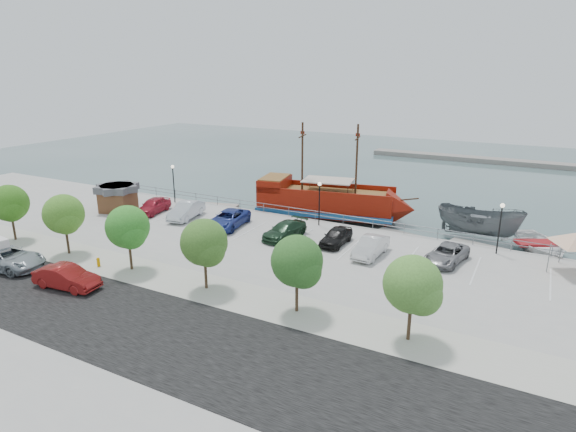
% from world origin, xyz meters
% --- Properties ---
extents(ground, '(160.00, 160.00, 0.00)m').
position_xyz_m(ground, '(0.00, 0.00, -1.00)').
color(ground, '#304849').
extents(land_slab, '(100.00, 58.00, 1.20)m').
position_xyz_m(land_slab, '(0.00, -21.00, -0.60)').
color(land_slab, '#9F9F9D').
rests_on(land_slab, ground).
extents(street, '(100.00, 8.00, 0.04)m').
position_xyz_m(street, '(0.00, -16.00, 0.01)').
color(street, black).
rests_on(street, land_slab).
extents(sidewalk, '(100.00, 4.00, 0.05)m').
position_xyz_m(sidewalk, '(0.00, -10.00, 0.01)').
color(sidewalk, '#B0B09D').
rests_on(sidewalk, land_slab).
extents(seawall_railing, '(50.00, 0.06, 1.00)m').
position_xyz_m(seawall_railing, '(0.00, 7.80, 0.53)').
color(seawall_railing, slate).
rests_on(seawall_railing, land_slab).
extents(far_shore, '(40.00, 3.00, 0.80)m').
position_xyz_m(far_shore, '(10.00, 55.00, -0.60)').
color(far_shore, gray).
rests_on(far_shore, ground).
extents(pirate_ship, '(17.17, 7.50, 10.67)m').
position_xyz_m(pirate_ship, '(-0.45, 12.15, 0.79)').
color(pirate_ship, maroon).
rests_on(pirate_ship, ground).
extents(patrol_boat, '(8.11, 3.59, 3.06)m').
position_xyz_m(patrol_boat, '(13.91, 12.27, 0.53)').
color(patrol_boat, slate).
rests_on(patrol_boat, ground).
extents(speedboat, '(7.53, 8.35, 1.42)m').
position_xyz_m(speedboat, '(19.13, 10.67, -0.29)').
color(speedboat, white).
rests_on(speedboat, ground).
extents(dock_west, '(7.26, 3.64, 0.40)m').
position_xyz_m(dock_west, '(-15.44, 9.20, -0.80)').
color(dock_west, gray).
rests_on(dock_west, ground).
extents(dock_mid, '(6.82, 3.29, 0.38)m').
position_xyz_m(dock_mid, '(8.11, 9.20, -0.81)').
color(dock_mid, slate).
rests_on(dock_mid, ground).
extents(dock_east, '(7.27, 3.58, 0.40)m').
position_xyz_m(dock_east, '(15.21, 9.20, -0.80)').
color(dock_east, gray).
rests_on(dock_east, ground).
extents(shed, '(4.26, 4.26, 2.82)m').
position_xyz_m(shed, '(-21.00, 1.02, 1.50)').
color(shed, brown).
rests_on(shed, land_slab).
extents(street_van, '(6.35, 3.63, 1.67)m').
position_xyz_m(street_van, '(-16.48, -14.25, 0.84)').
color(street_van, '#909BA2').
rests_on(street_van, street).
extents(street_sedan, '(4.96, 2.21, 1.58)m').
position_xyz_m(street_sedan, '(-9.55, -14.42, 0.79)').
color(street_sedan, maroon).
rests_on(street_sedan, street).
extents(fire_hydrant, '(0.26, 0.26, 0.75)m').
position_xyz_m(fire_hydrant, '(-10.63, -10.80, 0.41)').
color(fire_hydrant, '#EA9A00').
rests_on(fire_hydrant, sidewalk).
extents(lamp_post_left, '(0.36, 0.36, 4.28)m').
position_xyz_m(lamp_post_left, '(-18.00, 6.50, 2.94)').
color(lamp_post_left, black).
rests_on(lamp_post_left, land_slab).
extents(lamp_post_mid, '(0.36, 0.36, 4.28)m').
position_xyz_m(lamp_post_mid, '(0.00, 6.50, 2.94)').
color(lamp_post_mid, black).
rests_on(lamp_post_mid, land_slab).
extents(lamp_post_right, '(0.36, 0.36, 4.28)m').
position_xyz_m(lamp_post_right, '(16.00, 6.50, 2.94)').
color(lamp_post_right, black).
rests_on(lamp_post_right, land_slab).
extents(tree_a, '(3.30, 3.20, 5.00)m').
position_xyz_m(tree_a, '(-21.85, -10.07, 3.30)').
color(tree_a, '#473321').
rests_on(tree_a, sidewalk).
extents(tree_b, '(3.30, 3.20, 5.00)m').
position_xyz_m(tree_b, '(-14.85, -10.07, 3.30)').
color(tree_b, '#473321').
rests_on(tree_b, sidewalk).
extents(tree_c, '(3.30, 3.20, 5.00)m').
position_xyz_m(tree_c, '(-7.85, -10.07, 3.30)').
color(tree_c, '#473321').
rests_on(tree_c, sidewalk).
extents(tree_d, '(3.30, 3.20, 5.00)m').
position_xyz_m(tree_d, '(-0.85, -10.07, 3.30)').
color(tree_d, '#473321').
rests_on(tree_d, sidewalk).
extents(tree_e, '(3.30, 3.20, 5.00)m').
position_xyz_m(tree_e, '(6.15, -10.07, 3.30)').
color(tree_e, '#473321').
rests_on(tree_e, sidewalk).
extents(tree_f, '(3.30, 3.20, 5.00)m').
position_xyz_m(tree_f, '(13.15, -10.07, 3.30)').
color(tree_f, '#473321').
rests_on(tree_f, sidewalk).
extents(parked_car_a, '(2.64, 4.92, 1.59)m').
position_xyz_m(parked_car_a, '(-17.12, 2.14, 0.80)').
color(parked_car_a, maroon).
rests_on(parked_car_a, land_slab).
extents(parked_car_b, '(2.63, 5.31, 1.67)m').
position_xyz_m(parked_car_b, '(-12.80, 2.24, 0.84)').
color(parked_car_b, silver).
rests_on(parked_car_b, land_slab).
extents(parked_car_c, '(3.42, 6.03, 1.59)m').
position_xyz_m(parked_car_c, '(-7.45, 1.89, 0.79)').
color(parked_car_c, navy).
rests_on(parked_car_c, land_slab).
extents(parked_car_d, '(2.78, 5.24, 1.45)m').
position_xyz_m(parked_car_d, '(-1.17, 1.69, 0.72)').
color(parked_car_d, '#1A3722').
rests_on(parked_car_d, land_slab).
extents(parked_car_e, '(1.79, 4.33, 1.47)m').
position_xyz_m(parked_car_e, '(3.52, 2.32, 0.73)').
color(parked_car_e, black).
rests_on(parked_car_e, land_slab).
extents(parked_car_f, '(1.84, 4.75, 1.54)m').
position_xyz_m(parked_car_f, '(7.00, 1.20, 0.77)').
color(parked_car_f, silver).
rests_on(parked_car_f, land_slab).
extents(parked_car_g, '(3.13, 5.23, 1.36)m').
position_xyz_m(parked_car_g, '(12.71, 2.64, 0.68)').
color(parked_car_g, gray).
rests_on(parked_car_g, land_slab).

